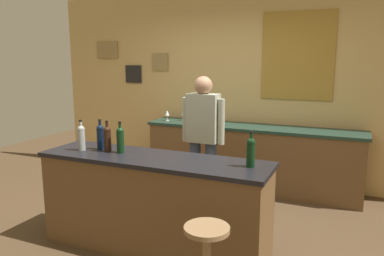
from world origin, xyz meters
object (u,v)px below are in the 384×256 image
at_px(wine_bottle_e, 251,151).
at_px(wine_glass_a, 167,113).
at_px(wine_bottle_b, 100,136).
at_px(wine_glass_b, 183,113).
at_px(wine_glass_c, 223,115).
at_px(wine_bottle_a, 81,137).
at_px(bar_stool, 207,256).
at_px(wine_bottle_c, 107,138).
at_px(bartender, 203,135).
at_px(wine_bottle_d, 120,139).

distance_m(wine_bottle_e, wine_glass_a, 2.65).
height_order(wine_bottle_b, wine_glass_b, wine_bottle_b).
distance_m(wine_bottle_e, wine_glass_c, 2.29).
distance_m(wine_bottle_e, wine_glass_b, 2.58).
height_order(wine_bottle_a, wine_glass_b, wine_bottle_a).
bearing_deg(wine_bottle_a, wine_bottle_e, 3.48).
bearing_deg(wine_bottle_b, bar_stool, -27.25).
relative_size(wine_bottle_c, wine_glass_b, 1.97).
bearing_deg(wine_bottle_a, wine_bottle_c, 12.88).
relative_size(bartender, wine_glass_c, 10.45).
xyz_separation_m(wine_bottle_b, wine_bottle_d, (0.26, -0.04, 0.00)).
bearing_deg(bar_stool, wine_glass_a, 122.24).
bearing_deg(wine_bottle_a, wine_glass_a, 93.09).
bearing_deg(bartender, wine_glass_a, 135.15).
distance_m(wine_glass_a, wine_glass_c, 0.84).
distance_m(bar_stool, wine_bottle_a, 1.80).
relative_size(wine_glass_a, wine_glass_c, 1.00).
relative_size(wine_bottle_a, wine_glass_c, 1.97).
height_order(bar_stool, wine_bottle_c, wine_bottle_c).
relative_size(bartender, wine_bottle_c, 5.29).
distance_m(bartender, wine_bottle_e, 1.29).
distance_m(wine_bottle_a, wine_bottle_b, 0.18).
relative_size(wine_bottle_b, wine_bottle_c, 1.00).
bearing_deg(wine_bottle_e, bar_stool, -97.94).
bearing_deg(wine_bottle_e, wine_glass_a, 132.66).
height_order(bar_stool, wine_bottle_e, wine_bottle_e).
bearing_deg(bartender, bar_stool, -67.16).
height_order(wine_bottle_b, wine_bottle_c, same).
height_order(wine_bottle_c, wine_glass_c, wine_bottle_c).
bearing_deg(bar_stool, wine_glass_b, 117.84).
xyz_separation_m(bar_stool, wine_bottle_a, (-1.58, 0.63, 0.60)).
distance_m(bar_stool, wine_bottle_c, 1.60).
bearing_deg(bar_stool, bartender, 112.84).
distance_m(bartender, wine_glass_a, 1.37).
xyz_separation_m(wine_bottle_c, wine_glass_a, (-0.38, 1.99, -0.05)).
bearing_deg(wine_bottle_c, wine_glass_a, 100.74).
xyz_separation_m(wine_bottle_a, wine_glass_b, (0.11, 2.15, -0.05)).
height_order(wine_bottle_a, wine_glass_a, wine_bottle_a).
distance_m(bartender, wine_bottle_c, 1.19).
bearing_deg(wine_glass_a, wine_bottle_a, -86.91).
bearing_deg(bartender, wine_bottle_c, -119.89).
distance_m(wine_bottle_c, wine_bottle_e, 1.42).
distance_m(wine_bottle_b, wine_bottle_c, 0.13).
bearing_deg(bar_stool, wine_bottle_b, 152.75).
xyz_separation_m(bar_stool, wine_bottle_e, (0.10, 0.73, 0.60)).
bearing_deg(wine_bottle_d, wine_glass_b, 98.20).
distance_m(bar_stool, wine_bottle_b, 1.72).
relative_size(bartender, wine_bottle_a, 5.29).
bearing_deg(wine_bottle_d, wine_glass_a, 104.75).
xyz_separation_m(wine_glass_a, wine_glass_b, (0.22, 0.10, 0.00)).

